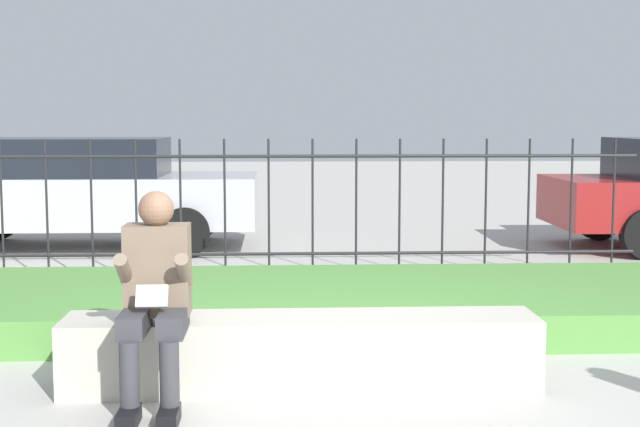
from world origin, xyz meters
TOP-DOWN VIEW (x-y plane):
  - ground_plane at (0.00, 0.00)m, footprint 60.00×60.00m
  - stone_bench at (-0.22, 0.00)m, footprint 2.94×0.49m
  - person_seated_reader at (-1.07, -0.28)m, footprint 0.42×0.73m
  - grass_berm at (0.00, 1.86)m, footprint 8.73×2.32m
  - iron_fence at (-0.00, 3.64)m, footprint 6.73×0.03m
  - car_parked_left at (-2.92, 6.22)m, footprint 4.48×1.89m

SIDE VIEW (x-z plane):
  - ground_plane at x=0.00m, z-range 0.00..0.00m
  - grass_berm at x=0.00m, z-range 0.00..0.28m
  - stone_bench at x=-0.22m, z-range -0.03..0.43m
  - person_seated_reader at x=-1.07m, z-range 0.06..1.31m
  - car_parked_left at x=-2.92m, z-range 0.04..1.48m
  - iron_fence at x=0.00m, z-range 0.03..1.51m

